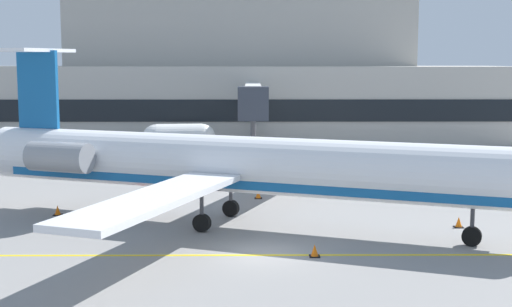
{
  "coord_description": "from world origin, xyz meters",
  "views": [
    {
      "loc": [
        -0.55,
        -30.65,
        8.46
      ],
      "look_at": [
        -0.29,
        11.14,
        3.0
      ],
      "focal_mm": 49.64,
      "sensor_mm": 36.0,
      "label": 1
    }
  ],
  "objects_px": {
    "regional_jet": "(234,165)",
    "baggage_tug": "(368,158)",
    "pushback_tractor": "(139,154)",
    "fuel_tank": "(179,138)"
  },
  "relations": [
    {
      "from": "pushback_tractor",
      "to": "baggage_tug",
      "type": "bearing_deg",
      "value": -7.04
    },
    {
      "from": "regional_jet",
      "to": "baggage_tug",
      "type": "bearing_deg",
      "value": 62.33
    },
    {
      "from": "pushback_tractor",
      "to": "fuel_tank",
      "type": "distance_m",
      "value": 6.41
    },
    {
      "from": "regional_jet",
      "to": "pushback_tractor",
      "type": "height_order",
      "value": "regional_jet"
    },
    {
      "from": "baggage_tug",
      "to": "fuel_tank",
      "type": "relative_size",
      "value": 0.54
    },
    {
      "from": "regional_jet",
      "to": "pushback_tractor",
      "type": "distance_m",
      "value": 23.36
    },
    {
      "from": "regional_jet",
      "to": "baggage_tug",
      "type": "xyz_separation_m",
      "value": [
        10.17,
        19.4,
        -2.3
      ]
    },
    {
      "from": "regional_jet",
      "to": "fuel_tank",
      "type": "bearing_deg",
      "value": 101.59
    },
    {
      "from": "pushback_tractor",
      "to": "fuel_tank",
      "type": "height_order",
      "value": "fuel_tank"
    },
    {
      "from": "regional_jet",
      "to": "fuel_tank",
      "type": "xyz_separation_m",
      "value": [
        -5.63,
        27.45,
        -1.59
      ]
    }
  ]
}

